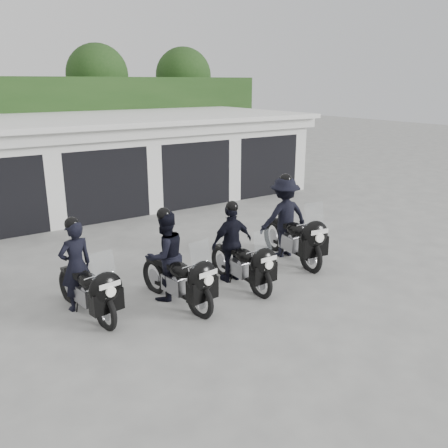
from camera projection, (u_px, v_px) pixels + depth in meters
ground at (204, 280)px, 10.22m from camera, size 80.00×80.00×0.00m
garage_block at (79, 163)px, 16.20m from camera, size 16.40×6.80×2.96m
background_vegetation at (49, 115)px, 19.86m from camera, size 20.00×3.90×5.80m
police_bike_a at (84, 277)px, 8.53m from camera, size 0.83×2.12×1.85m
police_bike_b at (171, 262)px, 9.02m from camera, size 0.97×2.18×1.90m
police_bike_c at (237, 249)px, 9.87m from camera, size 0.99×2.08×1.81m
police_bike_d at (288, 222)px, 11.29m from camera, size 1.34×2.40×2.10m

